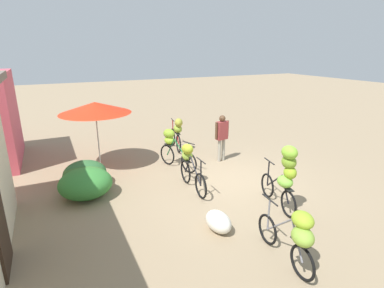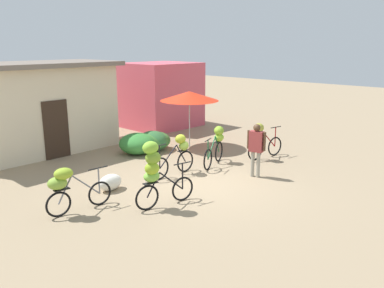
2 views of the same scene
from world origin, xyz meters
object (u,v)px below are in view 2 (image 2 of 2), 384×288
(bicycle_rightmost, at_px, (262,138))
(bicycle_center_loaded, at_px, (178,152))
(shop_pink, at_px, (161,95))
(bicycle_near_pile, at_px, (155,169))
(building_low, at_px, (37,107))
(person_vendor, at_px, (256,145))
(market_umbrella, at_px, (189,96))
(bicycle_leftmost, at_px, (67,185))
(bicycle_by_shop, at_px, (217,142))
(produce_sack, at_px, (110,182))

(bicycle_rightmost, bearing_deg, bicycle_center_loaded, 163.22)
(shop_pink, height_order, bicycle_near_pile, shop_pink)
(building_low, height_order, person_vendor, building_low)
(building_low, bearing_deg, market_umbrella, -40.27)
(bicycle_leftmost, relative_size, bicycle_rightmost, 1.00)
(bicycle_rightmost, xyz_separation_m, person_vendor, (-1.71, -0.91, 0.25))
(bicycle_near_pile, height_order, bicycle_center_loaded, bicycle_near_pile)
(building_low, height_order, bicycle_center_loaded, building_low)
(bicycle_near_pile, relative_size, person_vendor, 1.04)
(shop_pink, xyz_separation_m, bicycle_rightmost, (-1.48, -6.67, -0.77))
(bicycle_by_shop, bearing_deg, bicycle_leftmost, -179.58)
(bicycle_center_loaded, relative_size, bicycle_by_shop, 1.05)
(bicycle_leftmost, height_order, bicycle_rightmost, bicycle_rightmost)
(building_low, height_order, shop_pink, building_low)
(building_low, height_order, bicycle_rightmost, building_low)
(produce_sack, relative_size, person_vendor, 0.44)
(building_low, relative_size, produce_sack, 8.19)
(bicycle_by_shop, distance_m, bicycle_rightmost, 1.66)
(bicycle_rightmost, xyz_separation_m, produce_sack, (-5.30, 1.31, -0.50))
(building_low, xyz_separation_m, produce_sack, (-0.61, -5.18, -1.41))
(building_low, xyz_separation_m, shop_pink, (6.17, 0.18, -0.13))
(bicycle_near_pile, distance_m, person_vendor, 3.57)
(bicycle_rightmost, relative_size, produce_sack, 2.33)
(bicycle_center_loaded, distance_m, bicycle_rightmost, 3.24)
(produce_sack, bearing_deg, bicycle_leftmost, -159.86)
(bicycle_leftmost, bearing_deg, bicycle_rightmost, -6.09)
(produce_sack, bearing_deg, shop_pink, 38.32)
(bicycle_center_loaded, bearing_deg, bicycle_rightmost, -16.78)
(bicycle_near_pile, xyz_separation_m, produce_sack, (-0.05, 1.78, -0.75))
(bicycle_leftmost, distance_m, produce_sack, 1.74)
(shop_pink, xyz_separation_m, bicycle_near_pile, (-6.73, -7.14, -0.53))
(building_low, relative_size, bicycle_rightmost, 3.51)
(bicycle_near_pile, relative_size, produce_sack, 2.38)
(building_low, distance_m, bicycle_by_shop, 6.62)
(shop_pink, height_order, market_umbrella, shop_pink)
(building_low, bearing_deg, bicycle_near_pile, -94.58)
(bicycle_leftmost, xyz_separation_m, bicycle_by_shop, (5.40, 0.04, 0.01))
(person_vendor, bearing_deg, produce_sack, 148.26)
(bicycle_center_loaded, xyz_separation_m, bicycle_by_shop, (1.63, -0.16, 0.03))
(market_umbrella, bearing_deg, bicycle_near_pile, -144.44)
(market_umbrella, xyz_separation_m, produce_sack, (-4.81, -1.62, -1.74))
(building_low, bearing_deg, bicycle_center_loaded, -74.02)
(bicycle_leftmost, xyz_separation_m, person_vendor, (5.16, -1.65, 0.26))
(shop_pink, bearing_deg, market_umbrella, -117.77)
(building_low, xyz_separation_m, bicycle_near_pile, (-0.56, -6.96, -0.66))
(shop_pink, relative_size, market_umbrella, 1.46)
(bicycle_near_pile, bearing_deg, bicycle_by_shop, 18.26)
(shop_pink, bearing_deg, bicycle_leftmost, -144.60)
(shop_pink, xyz_separation_m, person_vendor, (-3.19, -7.58, -0.52))
(market_umbrella, height_order, bicycle_leftmost, market_umbrella)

